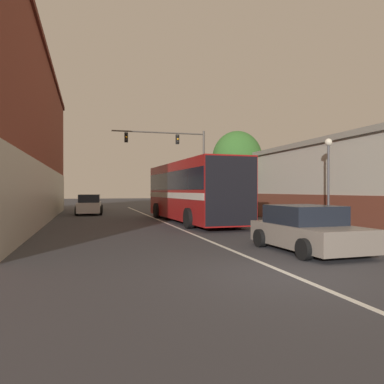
% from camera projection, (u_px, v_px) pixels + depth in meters
% --- Properties ---
extents(ground_plane, '(160.00, 160.00, 0.00)m').
position_uv_depth(ground_plane, '(290.00, 275.00, 8.16)').
color(ground_plane, '#38383D').
extents(lane_center_line, '(0.14, 39.90, 0.01)m').
position_uv_depth(lane_center_line, '(164.00, 222.00, 21.59)').
color(lane_center_line, silver).
rests_on(lane_center_line, ground_plane).
extents(building_right_storefront, '(8.32, 24.16, 4.62)m').
position_uv_depth(building_right_storefront, '(354.00, 181.00, 22.87)').
color(building_right_storefront, '#B7B2A3').
rests_on(building_right_storefront, ground_plane).
extents(bus, '(3.22, 11.45, 3.42)m').
position_uv_depth(bus, '(192.00, 189.00, 21.72)').
color(bus, maroon).
rests_on(bus, ground_plane).
extents(hatchback_foreground, '(2.29, 4.00, 1.38)m').
position_uv_depth(hatchback_foreground, '(307.00, 230.00, 11.36)').
color(hatchback_foreground, slate).
rests_on(hatchback_foreground, ground_plane).
extents(parked_car_left_near, '(1.96, 4.35, 1.32)m').
position_uv_depth(parked_car_left_near, '(89.00, 203.00, 36.55)').
color(parked_car_left_near, orange).
rests_on(parked_car_left_near, ground_plane).
extents(parked_car_left_mid, '(2.13, 4.58, 1.53)m').
position_uv_depth(parked_car_left_mid, '(90.00, 205.00, 28.80)').
color(parked_car_left_mid, silver).
rests_on(parked_car_left_mid, ground_plane).
extents(traffic_signal_gantry, '(7.99, 0.36, 7.04)m').
position_uv_depth(traffic_signal_gantry, '(179.00, 153.00, 32.01)').
color(traffic_signal_gantry, '#514C47').
rests_on(traffic_signal_gantry, ground_plane).
extents(street_lamp, '(0.34, 0.34, 4.25)m').
position_uv_depth(street_lamp, '(328.00, 174.00, 17.33)').
color(street_lamp, '#47474C').
rests_on(street_lamp, ground_plane).
extents(street_tree_near, '(3.90, 3.51, 6.42)m').
position_uv_depth(street_tree_near, '(237.00, 159.00, 28.81)').
color(street_tree_near, brown).
rests_on(street_tree_near, ground_plane).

